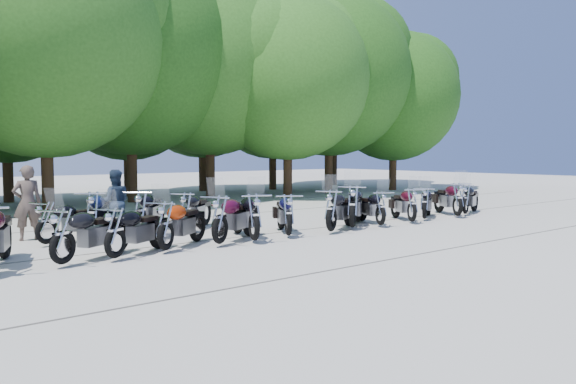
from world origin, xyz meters
TOP-DOWN VIEW (x-y plane):
  - ground at (0.00, 0.00)m, footprint 90.00×90.00m
  - tree_3 at (-3.57, 11.24)m, footprint 8.70×8.70m
  - tree_4 at (0.54, 13.09)m, footprint 9.13×9.13m
  - tree_5 at (4.61, 13.20)m, footprint 9.04×9.04m
  - tree_6 at (7.55, 10.82)m, footprint 8.00×8.00m
  - tree_7 at (11.20, 11.78)m, footprint 8.79×8.79m
  - tree_8 at (15.83, 11.20)m, footprint 7.53×7.53m
  - tree_11 at (-3.76, 16.43)m, footprint 7.56×7.56m
  - tree_12 at (1.80, 16.47)m, footprint 7.88×7.88m
  - tree_13 at (6.69, 17.47)m, footprint 8.31×8.31m
  - tree_14 at (10.68, 16.09)m, footprint 8.02×8.02m
  - tree_15 at (16.61, 17.02)m, footprint 9.67×9.67m
  - motorcycle_1 at (-6.42, 0.40)m, footprint 2.31×1.72m
  - motorcycle_2 at (-5.40, 0.38)m, footprint 2.21×1.67m
  - motorcycle_3 at (-4.18, 0.58)m, footprint 2.24×1.88m
  - motorcycle_4 at (-2.82, 0.55)m, footprint 2.44×1.85m
  - motorcycle_5 at (-1.92, 0.43)m, footprint 1.54×2.52m
  - motorcycle_6 at (-0.75, 0.56)m, footprint 1.78×2.29m
  - motorcycle_7 at (0.63, 0.42)m, footprint 2.44×1.78m
  - motorcycle_8 at (1.62, 0.59)m, footprint 2.45×2.21m
  - motorcycle_9 at (2.66, 0.47)m, footprint 1.51×2.19m
  - motorcycle_10 at (4.03, 0.41)m, footprint 1.72×2.22m
  - motorcycle_11 at (4.98, 0.66)m, footprint 2.15×1.70m
  - motorcycle_12 at (6.48, 0.44)m, footprint 1.91×2.37m
  - motorcycle_13 at (7.27, 0.66)m, footprint 2.27×1.42m
  - motorcycle_14 at (-5.94, 3.09)m, footprint 2.19×1.35m
  - motorcycle_15 at (-4.79, 3.30)m, footprint 1.89×2.50m
  - motorcycle_16 at (-3.59, 3.14)m, footprint 2.13×2.30m
  - motorcycle_17 at (-2.31, 3.08)m, footprint 2.13×1.94m
  - rider_0 at (-6.02, 4.39)m, footprint 0.73×0.53m
  - rider_1 at (-3.92, 4.06)m, footprint 1.01×0.90m

SIDE VIEW (x-z plane):
  - ground at x=0.00m, z-range 0.00..0.00m
  - motorcycle_14 at x=-5.94m, z-range 0.00..1.19m
  - motorcycle_9 at x=2.66m, z-range 0.00..1.20m
  - motorcycle_11 at x=4.98m, z-range 0.00..1.21m
  - motorcycle_2 at x=-5.40m, z-range 0.00..1.23m
  - motorcycle_13 at x=7.27m, z-range 0.00..1.23m
  - motorcycle_10 at x=4.03m, z-range 0.00..1.24m
  - motorcycle_17 at x=-2.31m, z-range 0.00..1.25m
  - motorcycle_6 at x=-0.75m, z-range 0.00..1.28m
  - motorcycle_1 at x=-6.42m, z-range 0.00..1.28m
  - motorcycle_3 at x=-4.18m, z-range 0.00..1.28m
  - motorcycle_12 at x=6.48m, z-range 0.00..1.34m
  - motorcycle_7 at x=0.63m, z-range 0.00..1.35m
  - motorcycle_4 at x=-2.82m, z-range 0.00..1.36m
  - motorcycle_16 at x=-3.59m, z-range 0.00..1.36m
  - motorcycle_5 at x=-1.92m, z-range 0.00..1.36m
  - motorcycle_15 at x=-4.79m, z-range 0.00..1.39m
  - motorcycle_8 at x=1.62m, z-range 0.00..1.43m
  - rider_1 at x=-3.92m, z-range 0.00..1.74m
  - rider_0 at x=-6.02m, z-range 0.00..1.88m
  - tree_8 at x=15.83m, z-range 0.85..10.10m
  - tree_11 at x=-3.76m, z-range 0.85..10.14m
  - tree_12 at x=1.80m, z-range 0.89..10.56m
  - tree_6 at x=7.55m, z-range 0.90..10.72m
  - tree_14 at x=10.68m, z-range 0.91..10.75m
  - tree_13 at x=6.69m, z-range 0.94..11.14m
  - tree_3 at x=-3.57m, z-range 0.98..11.66m
  - tree_7 at x=11.20m, z-range 0.99..11.79m
  - tree_5 at x=4.61m, z-range 1.02..12.12m
  - tree_4 at x=0.54m, z-range 1.03..12.24m
  - tree_15 at x=16.61m, z-range 1.09..12.96m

